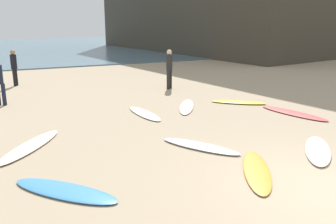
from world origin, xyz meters
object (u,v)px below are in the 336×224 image
Objects in this scene: beachgoer_near at (169,67)px; surfboard_4 at (239,102)px; surfboard_5 at (30,146)px; surfboard_7 at (257,171)px; surfboard_8 at (318,150)px; beachgoer_mid at (14,66)px; surfboard_2 at (65,191)px; surfboard_3 at (187,106)px; surfboard_0 at (144,114)px; surfboard_1 at (293,113)px; surfboard_6 at (200,146)px.

surfboard_4 is at bearing 72.03° from beachgoer_near.
surfboard_5 is 5.41m from surfboard_7.
beachgoer_near reaches higher than surfboard_8.
surfboard_8 is 1.26× the size of beachgoer_mid.
surfboard_2 is 3.81m from surfboard_7.
surfboard_3 is at bearing 143.13° from surfboard_8.
surfboard_0 is at bearing -50.99° from surfboard_4.
surfboard_1 is 5.22m from surfboard_7.
beachgoer_near reaches higher than surfboard_5.
surfboard_0 is 1.04× the size of surfboard_4.
surfboard_4 reaches higher than surfboard_6.
beachgoer_near reaches higher than surfboard_7.
surfboard_5 is at bearing 123.32° from surfboard_6.
surfboard_4 reaches higher than surfboard_3.
surfboard_2 is 12.09m from beachgoer_mid.
beachgoer_near is (-1.02, 3.81, 0.95)m from surfboard_4.
surfboard_1 reaches higher than surfboard_2.
surfboard_4 is 1.15× the size of beachgoer_near.
surfboard_0 is 4.97m from surfboard_1.
surfboard_0 is 4.07m from surfboard_5.
surfboard_0 is 3.51m from surfboard_6.
beachgoer_near reaches higher than surfboard_1.
surfboard_7 is 1.30× the size of beachgoer_mid.
surfboard_2 is at bearing 19.87° from beachgoer_near.
beachgoer_mid reaches higher than surfboard_4.
surfboard_5 is (-5.46, -1.91, 0.01)m from surfboard_3.
beachgoer_near is 1.04× the size of beachgoer_mid.
beachgoer_mid reaches higher than surfboard_2.
surfboard_8 is at bearing -62.26° from surfboard_6.
surfboard_6 is at bearing 36.16° from beachgoer_near.
beachgoer_near is at bearing 38.78° from surfboard_6.
surfboard_6 reaches higher than surfboard_7.
surfboard_1 is at bearing -13.22° from surfboard_6.
surfboard_8 is at bearing 23.76° from surfboard_4.
surfboard_1 is at bearing 73.09° from beachgoer_near.
surfboard_8 is at bearing 54.42° from beachgoer_near.
surfboard_2 reaches higher than surfboard_7.
surfboard_4 reaches higher than surfboard_2.
surfboard_7 is 13.48m from beachgoer_mid.
surfboard_4 reaches higher than surfboard_5.
beachgoer_mid is at bearing -130.27° from surfboard_2.
surfboard_0 is 5.53m from surfboard_8.
surfboard_5 is 1.15× the size of surfboard_7.
surfboard_7 is at bearing 174.84° from surfboard_5.
surfboard_5 is at bearing -13.51° from surfboard_1.
beachgoer_near reaches higher than surfboard_6.
beachgoer_near is at bearing -167.72° from surfboard_2.
surfboard_6 is 1.19× the size of beachgoer_near.
surfboard_0 is at bearing -168.17° from surfboard_2.
surfboard_8 is (2.37, -1.48, 0.00)m from surfboard_6.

